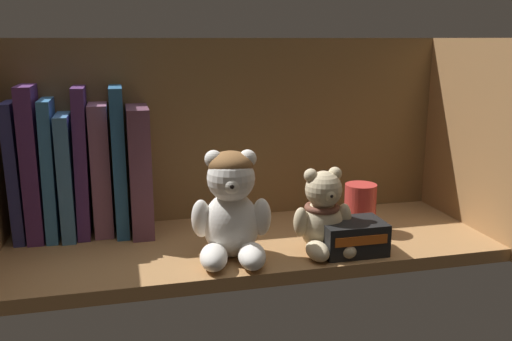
{
  "coord_description": "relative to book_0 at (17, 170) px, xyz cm",
  "views": [
    {
      "loc": [
        -18.89,
        -80.05,
        32.9
      ],
      "look_at": [
        0.85,
        0.0,
        13.23
      ],
      "focal_mm": 38.9,
      "sensor_mm": 36.0,
      "label": 1
    }
  ],
  "objects": [
    {
      "name": "shelf_side_panel_right",
      "position": [
        73.16,
        -10.61,
        3.66
      ],
      "size": [
        1.6,
        28.48,
        33.0
      ],
      "primitive_type": "cube",
      "color": "#9E7042",
      "rests_on": "ground"
    },
    {
      "name": "book_1",
      "position": [
        2.52,
        0.0,
        1.22
      ],
      "size": [
        2.46,
        11.31,
        24.11
      ],
      "primitive_type": "cube",
      "color": "#522A65",
      "rests_on": "shelf_board"
    },
    {
      "name": "teddy_bear_larger",
      "position": [
        30.69,
        -16.92,
        -3.35
      ],
      "size": [
        11.68,
        12.1,
        15.77
      ],
      "color": "white",
      "rests_on": "shelf_board"
    },
    {
      "name": "book_2",
      "position": [
        5.07,
        0.0,
        0.15
      ],
      "size": [
        2.06,
        11.52,
        21.99
      ],
      "primitive_type": "cube",
      "rotation": [
        0.0,
        0.01,
        0.0
      ],
      "color": "teal",
      "rests_on": "shelf_board"
    },
    {
      "name": "book_5",
      "position": [
        12.69,
        0.0,
        -0.33
      ],
      "size": [
        2.91,
        9.89,
        21.02
      ],
      "primitive_type": "cube",
      "color": "#85526B",
      "rests_on": "shelf_board"
    },
    {
      "name": "book_0",
      "position": [
        0.0,
        0.0,
        0.0
      ],
      "size": [
        2.01,
        10.52,
        21.69
      ],
      "primitive_type": "cube",
      "rotation": [
        0.0,
        -0.01,
        0.0
      ],
      "color": "navy",
      "rests_on": "shelf_board"
    },
    {
      "name": "shelf_back_panel",
      "position": [
        35.0,
        3.03,
        3.66
      ],
      "size": [
        77.12,
        1.2,
        33.0
      ],
      "primitive_type": "cube",
      "color": "brown",
      "rests_on": "ground"
    },
    {
      "name": "small_product_box",
      "position": [
        48.36,
        -19.06,
        -8.43
      ],
      "size": [
        9.35,
        6.77,
        4.8
      ],
      "color": "black",
      "rests_on": "shelf_board"
    },
    {
      "name": "teddy_bear_smaller",
      "position": [
        44.38,
        -17.56,
        -5.45
      ],
      "size": [
        9.2,
        9.35,
        12.61
      ],
      "color": "beige",
      "rests_on": "shelf_board"
    },
    {
      "name": "book_6",
      "position": [
        15.57,
        0.0,
        1.02
      ],
      "size": [
        1.98,
        12.53,
        23.71
      ],
      "primitive_type": "cube",
      "color": "#275B8A",
      "rests_on": "shelf_board"
    },
    {
      "name": "shelf_board",
      "position": [
        35.0,
        -10.61,
        -11.83
      ],
      "size": [
        74.72,
        26.08,
        2.0
      ],
      "primitive_type": "cube",
      "color": "#9E7042",
      "rests_on": "ground"
    },
    {
      "name": "book_4",
      "position": [
        9.84,
        0.0,
        1.04
      ],
      "size": [
        2.41,
        10.81,
        23.78
      ],
      "primitive_type": "cube",
      "rotation": [
        0.0,
        0.02,
        0.0
      ],
      "color": "#4E295F",
      "rests_on": "shelf_board"
    },
    {
      "name": "book_7",
      "position": [
        18.68,
        0.0,
        -0.56
      ],
      "size": [
        3.38,
        14.87,
        20.54
      ],
      "primitive_type": "cube",
      "color": "#5E384A",
      "rests_on": "shelf_board"
    },
    {
      "name": "book_3",
      "position": [
        7.42,
        0.0,
        -1.03
      ],
      "size": [
        2.06,
        12.23,
        19.62
      ],
      "primitive_type": "cube",
      "color": "teal",
      "rests_on": "shelf_board"
    },
    {
      "name": "pillar_candle",
      "position": [
        53.38,
        -10.52,
        -6.87
      ],
      "size": [
        5.14,
        5.14,
        7.92
      ],
      "primitive_type": "cylinder",
      "color": "#C63833",
      "rests_on": "shelf_board"
    }
  ]
}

